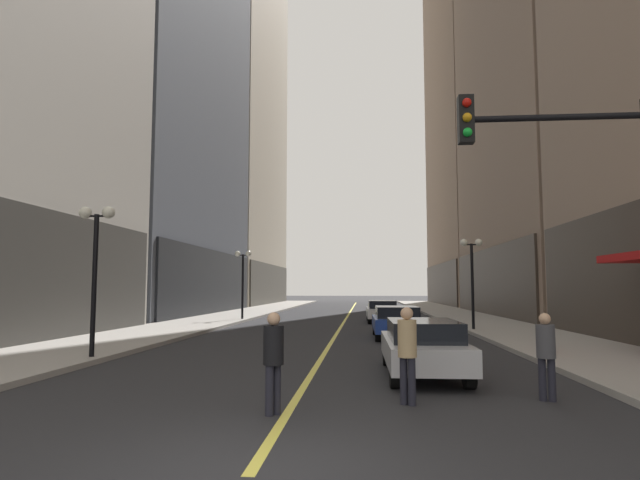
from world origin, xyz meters
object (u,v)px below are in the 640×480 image
object	(u,v)px
street_lamp_left_far	(243,269)
pedestrian_in_tan_trench	(407,347)
car_white	(382,310)
traffic_light_near_right	(589,195)
car_blue	(397,321)
fire_hydrant_right	(550,343)
street_lamp_left_near	(96,247)
pedestrian_with_orange_bag	(546,350)
street_lamp_right_mid	(472,263)
pedestrian_in_black_coat	(273,355)
car_silver	(423,345)

from	to	relation	value
street_lamp_left_far	pedestrian_in_tan_trench	bearing A→B (deg)	-70.01
car_white	traffic_light_near_right	world-z (taller)	traffic_light_near_right
car_blue	fire_hydrant_right	distance (m)	7.00
fire_hydrant_right	street_lamp_left_near	bearing A→B (deg)	-170.14
car_white	street_lamp_left_near	world-z (taller)	street_lamp_left_near
pedestrian_with_orange_bag	traffic_light_near_right	size ratio (longest dim) A/B	0.29
street_lamp_right_mid	car_blue	bearing A→B (deg)	-138.16
pedestrian_in_tan_trench	fire_hydrant_right	bearing A→B (deg)	55.75
pedestrian_in_tan_trench	traffic_light_near_right	world-z (taller)	traffic_light_near_right
pedestrian_with_orange_bag	pedestrian_in_black_coat	world-z (taller)	pedestrian_in_black_coat
traffic_light_near_right	street_lamp_left_far	xyz separation A→B (m)	(-11.75, 23.20, -0.49)
car_white	fire_hydrant_right	size ratio (longest dim) A/B	5.75
street_lamp_left_near	street_lamp_right_mid	size ratio (longest dim) A/B	1.00
car_white	street_lamp_left_far	world-z (taller)	street_lamp_left_far
pedestrian_with_orange_bag	street_lamp_left_near	bearing A→B (deg)	158.93
car_blue	pedestrian_with_orange_bag	bearing A→B (deg)	-80.37
car_blue	car_white	xyz separation A→B (m)	(-0.29, 10.11, 0.00)
car_blue	car_silver	bearing A→B (deg)	-89.63
car_white	traffic_light_near_right	distance (m)	23.10
street_lamp_left_near	street_lamp_left_far	xyz separation A→B (m)	(0.00, 18.44, 0.00)
pedestrian_with_orange_bag	pedestrian_in_tan_trench	bearing A→B (deg)	-168.17
car_blue	street_lamp_left_near	world-z (taller)	street_lamp_left_near
pedestrian_with_orange_bag	street_lamp_left_near	size ratio (longest dim) A/B	0.36
car_blue	street_lamp_left_far	size ratio (longest dim) A/B	0.97
street_lamp_left_near	pedestrian_with_orange_bag	bearing A→B (deg)	-21.07
pedestrian_in_tan_trench	pedestrian_with_orange_bag	bearing A→B (deg)	11.83
car_white	fire_hydrant_right	distance (m)	16.29
pedestrian_in_tan_trench	traffic_light_near_right	size ratio (longest dim) A/B	0.31
pedestrian_in_tan_trench	street_lamp_left_near	world-z (taller)	street_lamp_left_near
pedestrian_with_orange_bag	traffic_light_near_right	xyz separation A→B (m)	(0.70, -0.50, 2.81)
pedestrian_in_tan_trench	street_lamp_left_far	xyz separation A→B (m)	(-8.46, 23.24, 2.24)
pedestrian_in_black_coat	street_lamp_left_far	world-z (taller)	street_lamp_left_far
car_blue	pedestrian_with_orange_bag	distance (m)	12.26
car_white	street_lamp_left_near	bearing A→B (deg)	-115.89
pedestrian_in_black_coat	car_blue	bearing A→B (deg)	78.27
car_blue	traffic_light_near_right	bearing A→B (deg)	-77.67
street_lamp_left_far	street_lamp_right_mid	distance (m)	14.69
car_white	street_lamp_right_mid	size ratio (longest dim) A/B	1.04
car_blue	fire_hydrant_right	world-z (taller)	car_blue
car_silver	pedestrian_in_tan_trench	bearing A→B (deg)	-100.87
fire_hydrant_right	pedestrian_in_tan_trench	bearing A→B (deg)	-124.25
pedestrian_in_tan_trench	street_lamp_left_far	bearing A→B (deg)	109.99
street_lamp_left_far	car_white	bearing A→B (deg)	-3.31
car_silver	fire_hydrant_right	distance (m)	5.82
traffic_light_near_right	street_lamp_right_mid	size ratio (longest dim) A/B	1.28
car_silver	street_lamp_left_far	xyz separation A→B (m)	(-9.06, 20.10, 2.54)
pedestrian_in_tan_trench	street_lamp_right_mid	world-z (taller)	street_lamp_right_mid
street_lamp_left_far	fire_hydrant_right	size ratio (longest dim) A/B	5.54
pedestrian_with_orange_bag	street_lamp_left_far	xyz separation A→B (m)	(-11.05, 22.70, 2.32)
car_white	street_lamp_left_near	size ratio (longest dim) A/B	1.04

